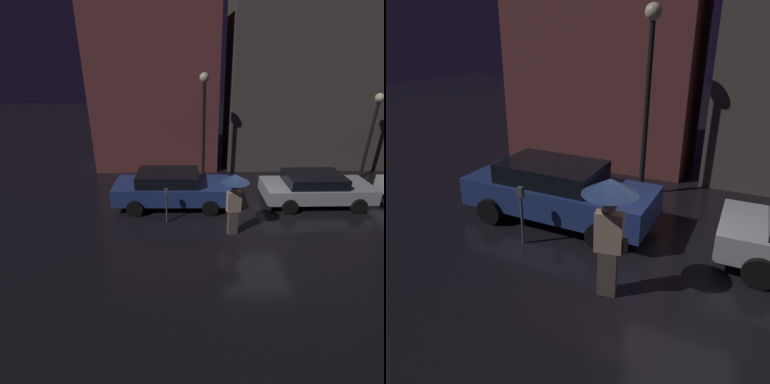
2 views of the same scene
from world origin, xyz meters
TOP-DOWN VIEW (x-y plane):
  - ground_plane at (0.00, 0.00)m, footprint 60.00×60.00m
  - building_facade_left at (-4.15, 6.50)m, footprint 6.25×3.00m
  - parked_car_blue at (-3.23, 1.28)m, footprint 4.62×1.97m
  - pedestrian_with_umbrella at (-1.10, -0.89)m, footprint 0.93×0.93m
  - parking_meter at (-3.37, -0.06)m, footprint 0.12×0.10m
  - street_lamp_near at (-1.84, 3.72)m, footprint 0.41×0.41m

SIDE VIEW (x-z plane):
  - ground_plane at x=0.00m, z-range 0.00..0.00m
  - parked_car_blue at x=-3.23m, z-range 0.04..1.49m
  - parking_meter at x=-3.37m, z-range 0.15..1.48m
  - pedestrian_with_umbrella at x=-1.10m, z-range 0.51..2.68m
  - street_lamp_near at x=-1.84m, z-range 0.89..5.83m
  - building_facade_left at x=-4.15m, z-range 0.00..8.11m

